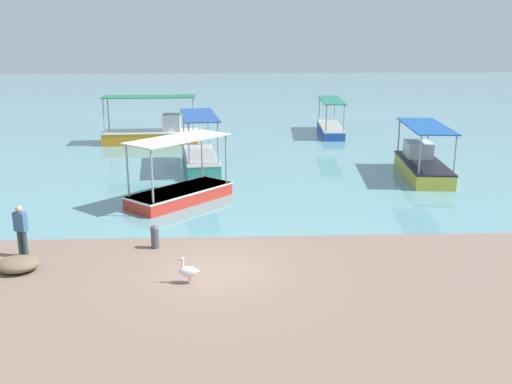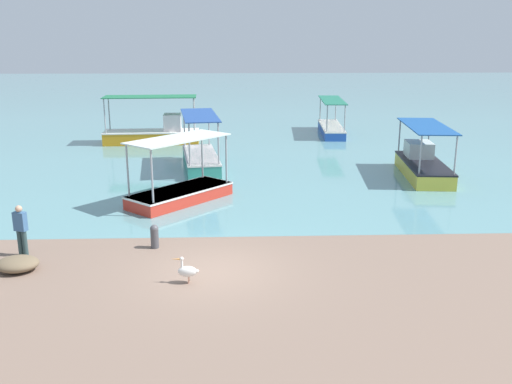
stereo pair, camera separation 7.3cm
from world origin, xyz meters
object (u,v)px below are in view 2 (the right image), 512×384
at_px(fishing_boat_far_right, 331,127).
at_px(net_pile, 17,264).
at_px(pelican, 187,271).
at_px(mooring_bollard, 155,236).
at_px(fishing_boat_center, 154,133).
at_px(fishing_boat_near_right, 201,158).
at_px(fisherman_standing, 21,229).
at_px(fishing_boat_near_left, 180,190).
at_px(fishing_boat_outer, 423,163).

distance_m(fishing_boat_far_right, net_pile, 27.85).
height_order(pelican, mooring_bollard, mooring_bollard).
relative_size(fishing_boat_center, fishing_boat_far_right, 1.00).
bearing_deg(fishing_boat_center, fishing_boat_far_right, 14.30).
distance_m(fishing_boat_near_right, pelican, 14.66).
relative_size(fishing_boat_center, net_pile, 4.91).
xyz_separation_m(fishing_boat_near_right, pelican, (0.42, -14.66, -0.20)).
height_order(fishing_boat_far_right, pelican, fishing_boat_far_right).
relative_size(pelican, fisherman_standing, 0.48).
height_order(mooring_bollard, fisherman_standing, fisherman_standing).
bearing_deg(net_pile, mooring_bollard, 24.54).
distance_m(fishing_boat_center, fishing_boat_near_left, 14.21).
distance_m(fishing_boat_near_left, mooring_bollard, 5.49).
bearing_deg(fishing_boat_near_left, fishing_boat_center, 101.90).
relative_size(fishing_boat_near_left, pelican, 5.84).
distance_m(fishing_boat_outer, fisherman_standing, 19.34).
relative_size(fishing_boat_near_right, fishing_boat_outer, 0.99).
height_order(fishing_boat_near_right, fishing_boat_outer, fishing_boat_near_right).
xyz_separation_m(fishing_boat_near_right, fishing_boat_far_right, (8.81, 10.73, -0.08)).
distance_m(fishing_boat_near_left, pelican, 8.41).
xyz_separation_m(pelican, mooring_bollard, (-1.32, 2.87, 0.06)).
xyz_separation_m(fishing_boat_center, fishing_boat_near_left, (2.93, -13.91, -0.19)).
distance_m(mooring_bollard, net_pile, 4.30).
height_order(fishing_boat_far_right, fishing_boat_near_left, fishing_boat_near_left).
bearing_deg(fishing_boat_center, net_pile, -93.62).
height_order(fishing_boat_outer, net_pile, fishing_boat_outer).
xyz_separation_m(fishing_boat_near_right, fishing_boat_center, (-3.46, 7.61, 0.12)).
relative_size(fisherman_standing, net_pile, 1.32).
bearing_deg(fishing_boat_center, mooring_bollard, -82.46).
bearing_deg(pelican, fishing_boat_outer, 49.12).
bearing_deg(fishing_boat_outer, fishing_boat_near_right, 169.75).
xyz_separation_m(fishing_boat_outer, fisherman_standing, (-16.40, -10.25, 0.27)).
distance_m(fishing_boat_far_right, mooring_bollard, 24.52).
height_order(fishing_boat_center, fisherman_standing, fishing_boat_center).
bearing_deg(mooring_bollard, fisherman_standing, -172.95).
bearing_deg(fisherman_standing, pelican, -23.25).
bearing_deg(fishing_boat_outer, net_pile, -144.48).
relative_size(fishing_boat_outer, fishing_boat_center, 0.94).
distance_m(fishing_boat_near_right, mooring_bollard, 11.82).
bearing_deg(fisherman_standing, fishing_boat_near_right, 67.59).
xyz_separation_m(fishing_boat_far_right, net_pile, (-13.61, -24.30, -0.27)).
height_order(mooring_bollard, net_pile, mooring_bollard).
bearing_deg(fisherman_standing, fishing_boat_far_right, 58.92).
height_order(fishing_boat_near_left, net_pile, fishing_boat_near_left).
bearing_deg(net_pile, fishing_boat_near_left, 59.55).
height_order(fishing_boat_near_right, fishing_boat_far_right, fishing_boat_near_right).
relative_size(mooring_bollard, fisherman_standing, 0.48).
xyz_separation_m(fisherman_standing, net_pile, (0.27, -1.27, -0.69)).
xyz_separation_m(fishing_boat_far_right, fishing_boat_near_left, (-9.34, -17.03, 0.01)).
relative_size(fishing_boat_center, pelican, 7.78).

